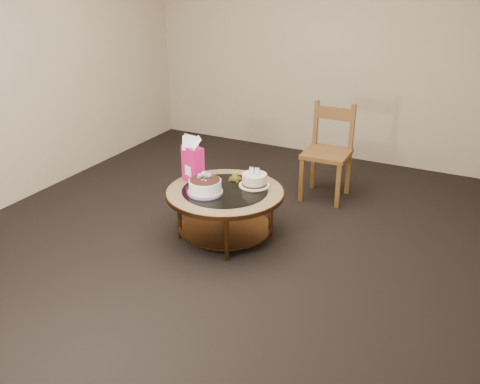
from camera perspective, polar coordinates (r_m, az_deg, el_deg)
The scene contains 8 objects.
ground at distance 4.77m, azimuth -1.55°, elevation -4.81°, with size 5.00×5.00×0.00m, color black.
room_walls at distance 4.25m, azimuth -1.79°, elevation 13.73°, with size 4.52×5.02×2.61m.
coffee_table at distance 4.60m, azimuth -1.61°, elevation -0.68°, with size 1.02×1.02×0.46m.
decorated_cake at distance 4.49m, azimuth -3.74°, elevation 0.54°, with size 0.30×0.30×0.17m.
cream_cake at distance 4.64m, azimuth 1.54°, elevation 1.29°, with size 0.27×0.27×0.17m.
gift_bag at distance 4.72m, azimuth -5.06°, elevation 3.53°, with size 0.23×0.20×0.40m.
pillar_candle at distance 4.76m, azimuth -0.54°, elevation 1.59°, with size 0.11×0.11×0.08m.
dining_chair at distance 5.47m, azimuth 9.37°, elevation 4.29°, with size 0.46×0.46×0.96m.
Camera 1 is at (2.02, -3.67, 2.29)m, focal length 40.00 mm.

